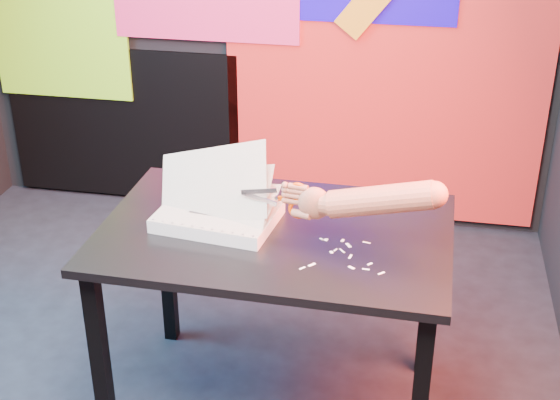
# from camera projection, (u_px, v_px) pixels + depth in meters

# --- Properties ---
(room) EXTENTS (3.01, 3.01, 2.71)m
(room) POSITION_uv_depth(u_px,v_px,m) (152.00, 39.00, 2.43)
(room) COLOR #252730
(room) RESTS_ON ground
(backdrop) EXTENTS (2.88, 0.05, 2.08)m
(backdrop) POSITION_uv_depth(u_px,v_px,m) (268.00, 42.00, 3.88)
(backdrop) COLOR red
(backdrop) RESTS_ON ground
(work_table) EXTENTS (1.17, 0.79, 0.75)m
(work_table) POSITION_uv_depth(u_px,v_px,m) (275.00, 254.00, 2.62)
(work_table) COLOR black
(work_table) RESTS_ON ground
(printout_stack) EXTENTS (0.43, 0.33, 0.29)m
(printout_stack) POSITION_uv_depth(u_px,v_px,m) (218.00, 215.00, 2.60)
(printout_stack) COLOR silver
(printout_stack) RESTS_ON work_table
(scissors) EXTENTS (0.23, 0.04, 0.13)m
(scissors) POSITION_uv_depth(u_px,v_px,m) (293.00, 200.00, 2.47)
(scissors) COLOR #BBBDC2
(scissors) RESTS_ON printout_stack
(hand_forearm) EXTENTS (0.50, 0.14, 0.19)m
(hand_forearm) POSITION_uv_depth(u_px,v_px,m) (369.00, 200.00, 2.38)
(hand_forearm) COLOR #AF5738
(hand_forearm) RESTS_ON work_table
(paper_clippings) EXTENTS (0.26, 0.21, 0.00)m
(paper_clippings) POSITION_uv_depth(u_px,v_px,m) (343.00, 255.00, 2.42)
(paper_clippings) COLOR white
(paper_clippings) RESTS_ON work_table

